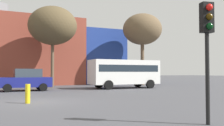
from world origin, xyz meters
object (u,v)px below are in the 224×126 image
Objects in this scene: bare_tree_0 at (53,26)px; bare_tree_1 at (142,30)px; parked_car_2 at (26,80)px; bollard_yellow_0 at (28,94)px; traffic_light_near_right at (207,34)px; white_bus at (124,72)px.

bare_tree_1 reaches higher than bare_tree_0.
bare_tree_0 is 11.19m from bare_tree_1.
parked_car_2 is 9.19m from bollard_yellow_0.
bollard_yellow_0 is (-4.16, 7.72, -2.18)m from traffic_light_near_right.
bare_tree_1 reaches higher than parked_car_2.
white_bus is at bearing 178.40° from parked_car_2.
parked_car_2 is at bearing -161.44° from bare_tree_1.
bare_tree_1 is 9.24× the size of bollard_yellow_0.
bare_tree_1 is at bearing 164.97° from traffic_light_near_right.
traffic_light_near_right is (3.26, -16.85, 1.74)m from parked_car_2.
traffic_light_near_right is 0.43× the size of bare_tree_0.
traffic_light_near_right reaches higher than parked_car_2.
bare_tree_0 reaches higher than bollard_yellow_0.
white_bus reaches higher than bollard_yellow_0.
parked_car_2 is at bearing -125.87° from bare_tree_0.
traffic_light_near_right is 24.65m from bare_tree_1.
bare_tree_0 is 0.95× the size of bare_tree_1.
parked_car_2 is at bearing 84.42° from bollard_yellow_0.
bare_tree_1 is at bearing 2.55° from bare_tree_0.
traffic_light_near_right is at bearing -116.96° from bare_tree_1.
parked_car_2 is 0.50× the size of bare_tree_0.
bollard_yellow_0 is at bearing -106.58° from bare_tree_0.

